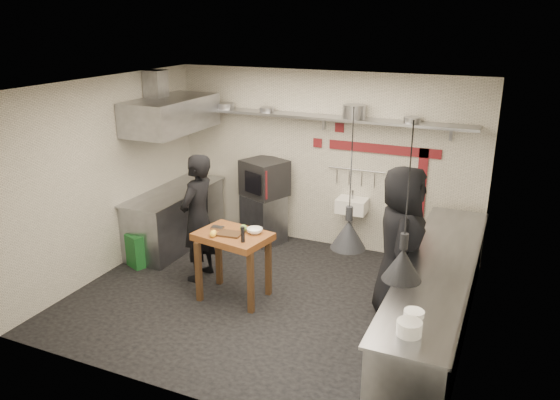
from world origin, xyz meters
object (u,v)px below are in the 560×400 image
at_px(prep_table, 234,266).
at_px(chef_right, 401,243).
at_px(combi_oven, 265,178).
at_px(green_bin, 139,250).
at_px(oven_stand, 264,219).
at_px(chef_left, 198,218).

relative_size(prep_table, chef_right, 0.48).
height_order(combi_oven, chef_right, chef_right).
height_order(green_bin, prep_table, prep_table).
bearing_deg(prep_table, oven_stand, 113.51).
xyz_separation_m(oven_stand, chef_right, (2.53, -1.43, 0.56)).
relative_size(green_bin, prep_table, 0.54).
height_order(chef_left, chef_right, chef_right).
relative_size(oven_stand, chef_left, 0.44).
distance_m(oven_stand, green_bin, 2.06).
xyz_separation_m(combi_oven, prep_table, (0.46, -1.92, -0.63)).
xyz_separation_m(combi_oven, green_bin, (-1.31, -1.63, -0.84)).
bearing_deg(combi_oven, prep_table, -53.56).
bearing_deg(oven_stand, green_bin, -106.46).
xyz_separation_m(oven_stand, green_bin, (-1.30, -1.59, -0.15)).
distance_m(oven_stand, prep_table, 1.94).
bearing_deg(oven_stand, prep_table, -53.17).
relative_size(prep_table, chef_left, 0.51).
height_order(prep_table, chef_right, chef_right).
height_order(oven_stand, combi_oven, combi_oven).
relative_size(oven_stand, combi_oven, 1.27).
bearing_deg(combi_oven, green_bin, -105.81).
distance_m(chef_left, chef_right, 2.80).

